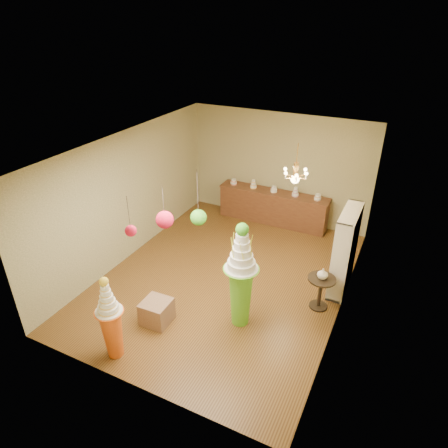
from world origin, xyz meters
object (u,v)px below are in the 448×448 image
at_px(pedestal_orange, 112,326).
at_px(round_table, 321,288).
at_px(pedestal_green, 241,284).
at_px(sideboard, 273,206).

height_order(pedestal_orange, round_table, pedestal_orange).
relative_size(pedestal_green, round_table, 3.05).
distance_m(sideboard, round_table, 3.69).
xyz_separation_m(sideboard, round_table, (2.10, -3.04, -0.02)).
bearing_deg(round_table, pedestal_orange, -135.54).
height_order(sideboard, round_table, sideboard).
xyz_separation_m(pedestal_green, round_table, (1.24, 1.09, -0.44)).
height_order(pedestal_orange, sideboard, pedestal_orange).
bearing_deg(sideboard, pedestal_green, -78.20).
bearing_deg(pedestal_green, pedestal_orange, -133.36).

